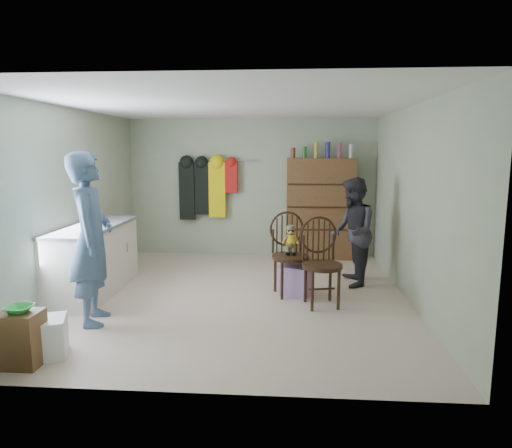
# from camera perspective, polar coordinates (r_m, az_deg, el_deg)

# --- Properties ---
(ground_plane) EXTENTS (5.00, 5.00, 0.00)m
(ground_plane) POSITION_cam_1_polar(r_m,az_deg,el_deg) (6.21, -2.47, -8.95)
(ground_plane) COLOR beige
(ground_plane) RESTS_ON ground
(room_walls) EXTENTS (5.00, 5.00, 5.00)m
(room_walls) POSITION_cam_1_polar(r_m,az_deg,el_deg) (6.44, -2.01, 6.02)
(room_walls) COLOR #A8B396
(room_walls) RESTS_ON ground
(counter) EXTENTS (0.64, 1.86, 0.94)m
(counter) POSITION_cam_1_polar(r_m,az_deg,el_deg) (6.59, -19.62, -4.16)
(counter) COLOR silver
(counter) RESTS_ON ground
(stool) EXTENTS (0.35, 0.30, 0.50)m
(stool) POSITION_cam_1_polar(r_m,az_deg,el_deg) (4.74, -27.27, -12.64)
(stool) COLOR brown
(stool) RESTS_ON ground
(bowl) EXTENTS (0.24, 0.24, 0.06)m
(bowl) POSITION_cam_1_polar(r_m,az_deg,el_deg) (4.65, -27.52, -9.41)
(bowl) COLOR green
(bowl) RESTS_ON stool
(plastic_tub) EXTENTS (0.49, 0.48, 0.37)m
(plastic_tub) POSITION_cam_1_polar(r_m,az_deg,el_deg) (4.87, -24.93, -12.76)
(plastic_tub) COLOR white
(plastic_tub) RESTS_ON ground
(chair_front) EXTENTS (0.62, 0.62, 1.12)m
(chair_front) POSITION_cam_1_polar(r_m,az_deg,el_deg) (6.16, 4.22, -3.04)
(chair_front) COLOR #3F2616
(chair_front) RESTS_ON ground
(chair_far) EXTENTS (0.59, 0.59, 1.11)m
(chair_far) POSITION_cam_1_polar(r_m,az_deg,el_deg) (5.78, 8.11, -4.27)
(chair_far) COLOR #3F2616
(chair_far) RESTS_ON ground
(striped_bag) EXTENTS (0.47, 0.43, 0.40)m
(striped_bag) POSITION_cam_1_polar(r_m,az_deg,el_deg) (6.20, 5.02, -7.06)
(striped_bag) COLOR pink
(striped_bag) RESTS_ON ground
(person_left) EXTENTS (0.61, 0.79, 1.92)m
(person_left) POSITION_cam_1_polar(r_m,az_deg,el_deg) (5.39, -19.90, -1.75)
(person_left) COLOR #455E7F
(person_left) RESTS_ON ground
(person_right) EXTENTS (0.59, 0.76, 1.56)m
(person_right) POSITION_cam_1_polar(r_m,az_deg,el_deg) (6.65, 11.96, -0.99)
(person_right) COLOR #2D2B33
(person_right) RESTS_ON ground
(dresser) EXTENTS (1.20, 0.39, 2.08)m
(dresser) POSITION_cam_1_polar(r_m,az_deg,el_deg) (8.24, 8.03, 1.97)
(dresser) COLOR brown
(dresser) RESTS_ON ground
(coat_rack) EXTENTS (1.42, 0.12, 1.09)m
(coat_rack) POSITION_cam_1_polar(r_m,az_deg,el_deg) (8.41, -6.27, 4.47)
(coat_rack) COLOR #99999E
(coat_rack) RESTS_ON ground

